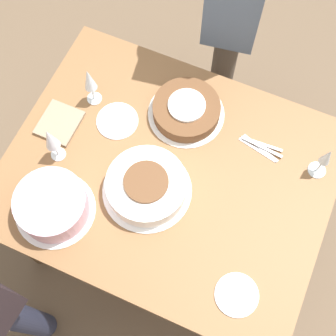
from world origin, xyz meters
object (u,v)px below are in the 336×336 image
Objects in this scene: cake_center_white at (147,186)px; wine_glass_near at (89,81)px; cake_front_chocolate at (186,110)px; cake_back_decorated at (52,206)px; wine_glass_far at (50,139)px; wine_glass_extra at (326,159)px.

cake_center_white is 1.68× the size of wine_glass_near.
cake_front_chocolate is (-0.01, -0.36, -0.01)m from cake_center_white.
wine_glass_near is at bearing -37.20° from cake_center_white.
cake_back_decorated is 1.48× the size of wine_glass_near.
wine_glass_near is at bearing -92.97° from wine_glass_far.
wine_glass_far reaches higher than cake_front_chocolate.
wine_glass_far is at bearing -63.84° from cake_back_decorated.
cake_center_white is 0.67m from wine_glass_extra.
wine_glass_near is at bearing 3.68° from wine_glass_extra.
wine_glass_extra is at bearing -160.17° from wine_glass_far.
wine_glass_near is at bearing 12.83° from cake_front_chocolate.
cake_front_chocolate is at bearing -91.35° from cake_center_white.
cake_back_decorated is (0.29, 0.57, 0.02)m from cake_front_chocolate.
wine_glass_far is 1.01m from wine_glass_extra.
wine_glass_near is 1.01× the size of wine_glass_far.
wine_glass_extra is (-0.94, -0.06, -0.02)m from wine_glass_near.
cake_front_chocolate is at bearing -2.59° from wine_glass_extra.
wine_glass_extra is at bearing -176.32° from wine_glass_near.
wine_glass_far is (0.10, -0.21, 0.08)m from cake_back_decorated.
wine_glass_far is (0.01, 0.28, 0.00)m from wine_glass_near.
cake_front_chocolate is 1.53× the size of wine_glass_near.
cake_front_chocolate is 0.57m from wine_glass_extra.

